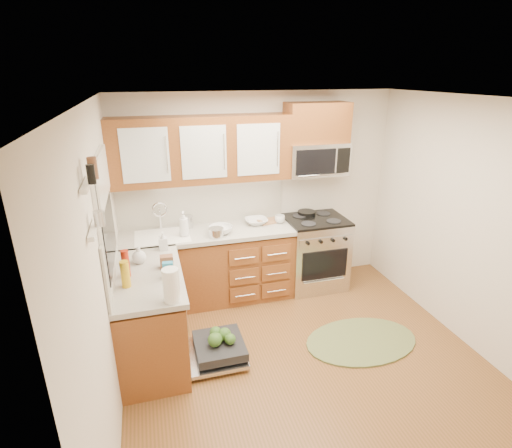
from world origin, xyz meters
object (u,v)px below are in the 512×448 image
object	(u,v)px
upper_cabinets	(202,150)
microwave	(316,159)
sink	(163,246)
stock_pot	(216,233)
bowl_b	(221,230)
range	(314,252)
rug	(361,341)
dishwasher	(216,350)
cutting_board	(270,221)
bowl_a	(256,221)
paper_towel_roll	(171,285)
cup	(280,219)
skillet	(307,213)

from	to	relation	value
upper_cabinets	microwave	world-z (taller)	upper_cabinets
sink	stock_pot	bearing A→B (deg)	-16.85
upper_cabinets	bowl_b	bearing A→B (deg)	-58.32
range	rug	bearing A→B (deg)	-89.70
dishwasher	cutting_board	world-z (taller)	cutting_board
range	rug	xyz separation A→B (m)	(0.01, -1.29, -0.46)
bowl_a	bowl_b	size ratio (longest dim) A/B	1.00
paper_towel_roll	range	bearing A→B (deg)	36.92
sink	cup	size ratio (longest dim) A/B	4.89
microwave	paper_towel_roll	bearing A→B (deg)	-140.87
rug	range	bearing A→B (deg)	90.30
range	stock_pot	size ratio (longest dim) A/B	5.39
sink	skillet	size ratio (longest dim) A/B	2.64
cup	microwave	bearing A→B (deg)	9.07
bowl_a	bowl_b	xyz separation A→B (m)	(-0.49, -0.18, 0.01)
stock_pot	paper_towel_roll	distance (m)	1.40
dishwasher	bowl_a	size ratio (longest dim) A/B	2.53
bowl_a	cup	world-z (taller)	cup
stock_pot	paper_towel_roll	xyz separation A→B (m)	(-0.60, -1.26, 0.09)
sink	skillet	world-z (taller)	skillet
range	cup	world-z (taller)	cup
microwave	cup	bearing A→B (deg)	-170.93
range	microwave	size ratio (longest dim) A/B	1.25
microwave	cutting_board	bearing A→B (deg)	180.00
cup	skillet	bearing A→B (deg)	18.71
sink	cutting_board	size ratio (longest dim) A/B	2.08
range	cutting_board	xyz separation A→B (m)	(-0.58, 0.12, 0.46)
dishwasher	bowl_b	size ratio (longest dim) A/B	2.52
skillet	bowl_b	world-z (taller)	bowl_b
cutting_board	bowl_b	xyz separation A→B (m)	(-0.68, -0.21, 0.03)
range	upper_cabinets	bearing A→B (deg)	174.11
skillet	paper_towel_roll	size ratio (longest dim) A/B	0.80
range	microwave	distance (m)	1.23
bowl_b	cup	xyz separation A→B (m)	(0.78, 0.14, 0.01)
range	rug	world-z (taller)	range
dishwasher	stock_pot	world-z (taller)	stock_pot
paper_towel_roll	cup	world-z (taller)	paper_towel_roll
cutting_board	upper_cabinets	bearing A→B (deg)	178.26
paper_towel_roll	cutting_board	bearing A→B (deg)	49.32
rug	cup	distance (m)	1.72
dishwasher	cup	world-z (taller)	cup
cutting_board	bowl_b	size ratio (longest dim) A/B	1.07
rug	dishwasher	bearing A→B (deg)	174.05
bowl_b	rug	bearing A→B (deg)	-43.45
stock_pot	bowl_b	distance (m)	0.12
microwave	stock_pot	world-z (taller)	microwave
range	sink	size ratio (longest dim) A/B	1.53
range	bowl_b	world-z (taller)	bowl_b
sink	rug	bearing A→B (deg)	-33.49
microwave	range	bearing A→B (deg)	-90.00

